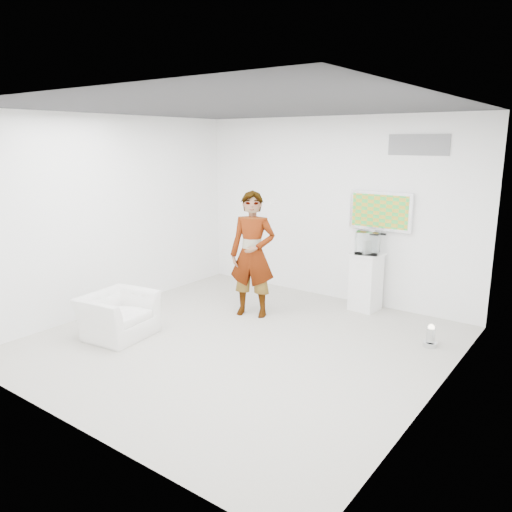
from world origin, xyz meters
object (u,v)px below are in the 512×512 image
object	(u,v)px
pedestal	(366,282)
person	(253,255)
tv	(381,211)
armchair	(118,315)
floor_uplight	(431,336)

from	to	relation	value
pedestal	person	bearing A→B (deg)	-135.98
tv	armchair	distance (m)	4.20
person	armchair	xyz separation A→B (m)	(-0.98, -1.77, -0.65)
person	floor_uplight	xyz separation A→B (m)	(2.59, 0.38, -0.80)
pedestal	floor_uplight	distance (m)	1.59
person	pedestal	bearing A→B (deg)	24.03
armchair	person	bearing A→B (deg)	-35.69
tv	person	xyz separation A→B (m)	(-1.37, -1.48, -0.60)
tv	person	size ratio (longest dim) A/B	0.53
pedestal	floor_uplight	bearing A→B (deg)	-33.53
armchair	pedestal	distance (m)	3.77
person	floor_uplight	distance (m)	2.74
person	pedestal	distance (m)	1.86
person	floor_uplight	bearing A→B (deg)	-11.61
tv	armchair	bearing A→B (deg)	-125.83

